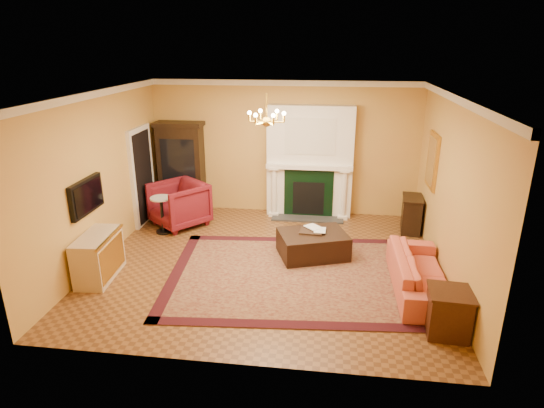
% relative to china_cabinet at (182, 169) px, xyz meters
% --- Properties ---
extents(floor, '(6.00, 5.50, 0.02)m').
position_rel_china_cabinet_xyz_m(floor, '(2.34, -2.49, -1.01)').
color(floor, brown).
rests_on(floor, ground).
extents(ceiling, '(6.00, 5.50, 0.02)m').
position_rel_china_cabinet_xyz_m(ceiling, '(2.34, -2.49, 2.01)').
color(ceiling, silver).
rests_on(ceiling, wall_back).
extents(wall_back, '(6.00, 0.02, 3.00)m').
position_rel_china_cabinet_xyz_m(wall_back, '(2.34, 0.27, 0.50)').
color(wall_back, gold).
rests_on(wall_back, floor).
extents(wall_front, '(6.00, 0.02, 3.00)m').
position_rel_china_cabinet_xyz_m(wall_front, '(2.34, -5.25, 0.50)').
color(wall_front, gold).
rests_on(wall_front, floor).
extents(wall_left, '(0.02, 5.50, 3.00)m').
position_rel_china_cabinet_xyz_m(wall_left, '(-0.67, -2.49, 0.50)').
color(wall_left, gold).
rests_on(wall_left, floor).
extents(wall_right, '(0.02, 5.50, 3.00)m').
position_rel_china_cabinet_xyz_m(wall_right, '(5.35, -2.49, 0.50)').
color(wall_right, gold).
rests_on(wall_right, floor).
extents(fireplace, '(1.90, 0.70, 2.50)m').
position_rel_china_cabinet_xyz_m(fireplace, '(2.94, 0.08, 0.20)').
color(fireplace, white).
rests_on(fireplace, wall_back).
extents(crown_molding, '(6.00, 5.50, 0.12)m').
position_rel_china_cabinet_xyz_m(crown_molding, '(2.34, -1.53, 1.94)').
color(crown_molding, white).
rests_on(crown_molding, ceiling).
extents(doorway, '(0.08, 1.05, 2.10)m').
position_rel_china_cabinet_xyz_m(doorway, '(-0.62, -0.79, 0.05)').
color(doorway, silver).
rests_on(doorway, wall_left).
extents(tv_panel, '(0.09, 0.95, 0.58)m').
position_rel_china_cabinet_xyz_m(tv_panel, '(-0.61, -3.09, 0.35)').
color(tv_panel, black).
rests_on(tv_panel, wall_left).
extents(gilt_mirror, '(0.06, 0.76, 1.05)m').
position_rel_china_cabinet_xyz_m(gilt_mirror, '(5.30, -1.09, 0.65)').
color(gilt_mirror, gold).
rests_on(gilt_mirror, wall_right).
extents(chandelier, '(0.63, 0.55, 0.53)m').
position_rel_china_cabinet_xyz_m(chandelier, '(2.34, -2.49, 1.61)').
color(chandelier, gold).
rests_on(chandelier, ceiling).
extents(oriental_rug, '(4.40, 3.44, 0.02)m').
position_rel_china_cabinet_xyz_m(oriental_rug, '(2.82, -2.88, -0.99)').
color(oriental_rug, '#3F0D0E').
rests_on(oriental_rug, floor).
extents(china_cabinet, '(1.00, 0.46, 2.00)m').
position_rel_china_cabinet_xyz_m(china_cabinet, '(0.00, 0.00, 0.00)').
color(china_cabinet, black).
rests_on(china_cabinet, floor).
extents(wingback_armchair, '(1.40, 1.39, 1.05)m').
position_rel_china_cabinet_xyz_m(wingback_armchair, '(0.20, -0.92, -0.47)').
color(wingback_armchair, maroon).
rests_on(wingback_armchair, floor).
extents(pedestal_table, '(0.44, 0.44, 0.78)m').
position_rel_china_cabinet_xyz_m(pedestal_table, '(-0.01, -1.37, -0.55)').
color(pedestal_table, black).
rests_on(pedestal_table, floor).
extents(commode, '(0.56, 1.06, 0.77)m').
position_rel_china_cabinet_xyz_m(commode, '(-0.39, -3.36, -0.61)').
color(commode, '#C5AF90').
rests_on(commode, floor).
extents(coral_sofa, '(0.62, 2.08, 0.81)m').
position_rel_china_cabinet_xyz_m(coral_sofa, '(4.88, -3.10, -0.59)').
color(coral_sofa, '#B8453A').
rests_on(coral_sofa, floor).
extents(end_table, '(0.57, 0.57, 0.62)m').
position_rel_china_cabinet_xyz_m(end_table, '(5.06, -4.24, -0.69)').
color(end_table, '#341B0E').
rests_on(end_table, floor).
extents(console_table, '(0.44, 0.69, 0.73)m').
position_rel_china_cabinet_xyz_m(console_table, '(5.12, -0.63, -0.63)').
color(console_table, black).
rests_on(console_table, floor).
extents(leather_ottoman, '(1.42, 1.22, 0.45)m').
position_rel_china_cabinet_xyz_m(leather_ottoman, '(3.13, -2.08, -0.76)').
color(leather_ottoman, black).
rests_on(leather_ottoman, oriental_rug).
extents(ottoman_tray, '(0.44, 0.36, 0.03)m').
position_rel_china_cabinet_xyz_m(ottoman_tray, '(3.10, -2.04, -0.52)').
color(ottoman_tray, black).
rests_on(ottoman_tray, leather_ottoman).
extents(book_a, '(0.19, 0.17, 0.30)m').
position_rel_china_cabinet_xyz_m(book_a, '(3.04, -1.98, -0.36)').
color(book_a, gray).
rests_on(book_a, ottoman_tray).
extents(book_b, '(0.21, 0.03, 0.29)m').
position_rel_china_cabinet_xyz_m(book_b, '(3.15, -2.02, -0.36)').
color(book_b, gray).
rests_on(book_b, ottoman_tray).
extents(topiary_left, '(0.15, 0.15, 0.41)m').
position_rel_china_cabinet_xyz_m(topiary_left, '(2.24, 0.04, 0.45)').
color(topiary_left, gray).
rests_on(topiary_left, fireplace).
extents(topiary_right, '(0.15, 0.15, 0.41)m').
position_rel_china_cabinet_xyz_m(topiary_right, '(3.72, 0.04, 0.46)').
color(topiary_right, gray).
rests_on(topiary_right, fireplace).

